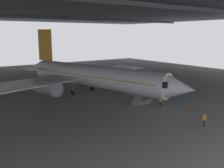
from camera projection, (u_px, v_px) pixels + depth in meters
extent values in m
plane|color=slate|center=(86.00, 94.00, 49.38)|extent=(110.00, 110.00, 0.00)
cube|color=#38383D|center=(54.00, 9.00, 57.17)|extent=(121.00, 99.00, 1.20)
cube|color=#4C4F54|center=(120.00, 2.00, 37.44)|extent=(115.50, 0.50, 0.70)
cube|color=#4C4F54|center=(31.00, 17.00, 70.64)|extent=(115.50, 0.50, 0.70)
cylinder|color=white|center=(94.00, 76.00, 47.90)|extent=(12.30, 30.74, 4.13)
cone|color=white|center=(179.00, 88.00, 37.16)|extent=(5.23, 5.86, 4.05)
cube|color=black|center=(163.00, 83.00, 38.69)|extent=(4.16, 3.73, 0.91)
cone|color=white|center=(39.00, 67.00, 58.56)|extent=(5.16, 7.31, 3.51)
cube|color=orange|center=(45.00, 45.00, 55.97)|extent=(1.45, 4.40, 6.75)
cube|color=white|center=(60.00, 66.00, 58.39)|extent=(5.97, 4.67, 0.16)
cube|color=white|center=(38.00, 68.00, 54.01)|extent=(5.97, 4.67, 0.16)
cube|color=white|center=(110.00, 70.00, 59.20)|extent=(18.65, 11.90, 0.24)
cylinder|color=#9EA3A8|center=(111.00, 75.00, 56.37)|extent=(3.92, 5.86, 2.56)
cube|color=white|center=(29.00, 83.00, 42.98)|extent=(18.65, 11.90, 0.24)
cylinder|color=#9EA3A8|center=(47.00, 87.00, 43.29)|extent=(3.92, 5.86, 2.56)
cube|color=orange|center=(94.00, 75.00, 47.84)|extent=(11.77, 28.59, 0.16)
cylinder|color=#9EA3A8|center=(139.00, 97.00, 41.94)|extent=(0.20, 0.20, 1.15)
cylinder|color=black|center=(139.00, 102.00, 42.09)|extent=(0.53, 0.95, 0.90)
cylinder|color=#9EA3A8|center=(92.00, 85.00, 52.26)|extent=(0.20, 0.20, 1.15)
cylinder|color=black|center=(92.00, 88.00, 52.41)|extent=(0.53, 0.95, 0.90)
cylinder|color=#9EA3A8|center=(73.00, 89.00, 48.22)|extent=(0.20, 0.20, 1.15)
cylinder|color=black|center=(73.00, 93.00, 48.37)|extent=(0.53, 0.95, 0.90)
cube|color=slate|center=(142.00, 102.00, 42.47)|extent=(4.30, 2.54, 0.70)
cube|color=slate|center=(142.00, 90.00, 42.10)|extent=(3.97, 2.27, 3.26)
cube|color=slate|center=(148.00, 79.00, 43.19)|extent=(1.41, 1.55, 0.12)
cylinder|color=black|center=(145.00, 76.00, 43.47)|extent=(0.06, 0.06, 1.00)
cylinder|color=black|center=(152.00, 77.00, 42.72)|extent=(0.06, 0.06, 1.00)
cylinder|color=black|center=(144.00, 100.00, 44.20)|extent=(0.32, 0.20, 0.30)
cylinder|color=black|center=(151.00, 102.00, 43.33)|extent=(0.32, 0.20, 0.30)
cylinder|color=black|center=(133.00, 104.00, 41.69)|extent=(0.32, 0.20, 0.30)
cylinder|color=black|center=(140.00, 106.00, 40.82)|extent=(0.32, 0.20, 0.30)
cylinder|color=#232838|center=(203.00, 123.00, 31.91)|extent=(0.14, 0.14, 0.85)
cylinder|color=#232838|center=(205.00, 123.00, 31.91)|extent=(0.14, 0.14, 0.85)
cube|color=orange|center=(204.00, 118.00, 31.77)|extent=(0.42, 0.39, 0.60)
cylinder|color=orange|center=(203.00, 118.00, 31.77)|extent=(0.09, 0.09, 0.57)
cylinder|color=orange|center=(206.00, 118.00, 31.76)|extent=(0.09, 0.09, 0.57)
sphere|color=beige|center=(205.00, 115.00, 31.69)|extent=(0.23, 0.23, 0.23)
cylinder|color=#232838|center=(161.00, 104.00, 41.04)|extent=(0.14, 0.14, 0.79)
cylinder|color=#232838|center=(160.00, 104.00, 41.06)|extent=(0.14, 0.14, 0.79)
cube|color=yellow|center=(161.00, 100.00, 40.92)|extent=(0.42, 0.40, 0.56)
cylinder|color=yellow|center=(162.00, 100.00, 40.89)|extent=(0.09, 0.09, 0.53)
cylinder|color=yellow|center=(159.00, 99.00, 40.94)|extent=(0.09, 0.09, 0.53)
sphere|color=brown|center=(161.00, 97.00, 40.85)|extent=(0.21, 0.21, 0.21)
cube|color=black|center=(189.00, 111.00, 38.44)|extent=(0.36, 0.36, 0.04)
cone|color=orange|center=(189.00, 109.00, 38.38)|extent=(0.30, 0.30, 0.56)
cube|color=yellow|center=(81.00, 83.00, 58.06)|extent=(1.78, 2.45, 0.70)
cylinder|color=black|center=(86.00, 84.00, 58.06)|extent=(0.30, 0.47, 0.44)
cylinder|color=black|center=(82.00, 85.00, 57.22)|extent=(0.30, 0.47, 0.44)
cylinder|color=black|center=(81.00, 83.00, 59.04)|extent=(0.30, 0.47, 0.44)
cylinder|color=black|center=(77.00, 84.00, 58.19)|extent=(0.30, 0.47, 0.44)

